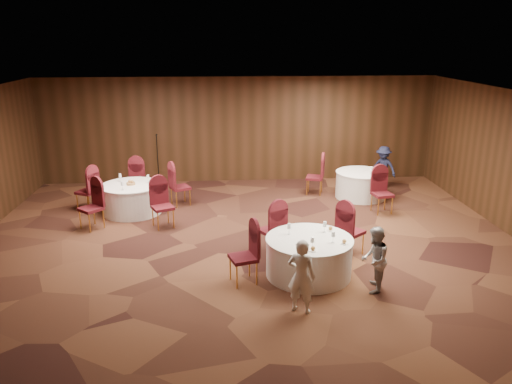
{
  "coord_description": "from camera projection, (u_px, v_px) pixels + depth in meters",
  "views": [
    {
      "loc": [
        -0.54,
        -10.13,
        4.34
      ],
      "look_at": [
        0.2,
        0.2,
        1.1
      ],
      "focal_mm": 35.0,
      "sensor_mm": 36.0,
      "label": 1
    }
  ],
  "objects": [
    {
      "name": "ground",
      "position": [
        248.0,
        243.0,
        10.98
      ],
      "size": [
        12.0,
        12.0,
        0.0
      ],
      "primitive_type": "plane",
      "color": "black",
      "rests_on": "ground"
    },
    {
      "name": "room_shell",
      "position": [
        247.0,
        156.0,
        10.39
      ],
      "size": [
        12.0,
        12.0,
        12.0
      ],
      "color": "silver",
      "rests_on": "ground"
    },
    {
      "name": "table_main",
      "position": [
        309.0,
        256.0,
        9.39
      ],
      "size": [
        1.64,
        1.64,
        0.74
      ],
      "color": "white",
      "rests_on": "ground"
    },
    {
      "name": "table_left",
      "position": [
        132.0,
        198.0,
        12.76
      ],
      "size": [
        1.53,
        1.53,
        0.74
      ],
      "color": "white",
      "rests_on": "ground"
    },
    {
      "name": "table_right",
      "position": [
        361.0,
        184.0,
        13.95
      ],
      "size": [
        1.41,
        1.41,
        0.74
      ],
      "color": "white",
      "rests_on": "ground"
    },
    {
      "name": "chairs_main",
      "position": [
        290.0,
        239.0,
        9.89
      ],
      "size": [
        2.96,
        1.97,
        1.0
      ],
      "color": "#400C15",
      "rests_on": "ground"
    },
    {
      "name": "chairs_left",
      "position": [
        133.0,
        194.0,
        12.72
      ],
      "size": [
        3.08,
        3.1,
        1.0
      ],
      "color": "#400C15",
      "rests_on": "ground"
    },
    {
      "name": "chairs_right",
      "position": [
        347.0,
        185.0,
        13.46
      ],
      "size": [
        2.05,
        2.32,
        1.0
      ],
      "color": "#400C15",
      "rests_on": "ground"
    },
    {
      "name": "tabletop_main",
      "position": [
        322.0,
        235.0,
        9.18
      ],
      "size": [
        1.05,
        1.08,
        0.22
      ],
      "color": "silver",
      "rests_on": "table_main"
    },
    {
      "name": "tabletop_left",
      "position": [
        131.0,
        182.0,
        12.62
      ],
      "size": [
        0.81,
        0.81,
        0.22
      ],
      "color": "silver",
      "rests_on": "table_left"
    },
    {
      "name": "tabletop_right",
      "position": [
        371.0,
        169.0,
        13.56
      ],
      "size": [
        0.08,
        0.08,
        0.22
      ],
      "color": "silver",
      "rests_on": "table_right"
    },
    {
      "name": "mic_stand",
      "position": [
        159.0,
        173.0,
        14.69
      ],
      "size": [
        0.24,
        0.24,
        1.64
      ],
      "color": "black",
      "rests_on": "ground"
    },
    {
      "name": "woman_a",
      "position": [
        301.0,
        276.0,
        8.05
      ],
      "size": [
        0.55,
        0.48,
        1.27
      ],
      "primitive_type": "imported",
      "rotation": [
        0.0,
        0.0,
        2.68
      ],
      "color": "silver",
      "rests_on": "ground"
    },
    {
      "name": "woman_b",
      "position": [
        374.0,
        260.0,
        8.73
      ],
      "size": [
        0.63,
        0.7,
        1.2
      ],
      "primitive_type": "imported",
      "rotation": [
        0.0,
        0.0,
        4.36
      ],
      "color": "#A1A1A6",
      "rests_on": "ground"
    },
    {
      "name": "man_c",
      "position": [
        383.0,
        167.0,
        14.73
      ],
      "size": [
        0.92,
        0.9,
        1.27
      ],
      "primitive_type": "imported",
      "rotation": [
        0.0,
        0.0,
        5.53
      ],
      "color": "black",
      "rests_on": "ground"
    }
  ]
}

